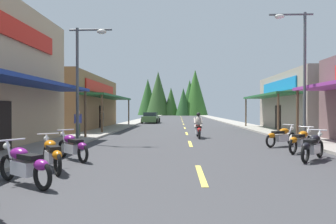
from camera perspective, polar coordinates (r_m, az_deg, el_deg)
The scene contains 19 objects.
ground at distance 34.62m, azimuth 3.17°, elevation -2.48°, with size 10.74×99.72×0.10m, color #38383A.
sidewalk_left at distance 35.11m, azimuth -7.58°, elevation -2.26°, with size 2.34×99.72×0.12m, color gray.
sidewalk_right at distance 35.34m, azimuth 13.84°, elevation -2.25°, with size 2.34×99.72×0.12m, color gray.
centerline_dashes at distance 38.58m, azimuth 3.06°, elevation -2.09°, with size 0.16×75.81×0.01m.
storefront_left_far at distance 27.06m, azimuth -20.35°, elevation 1.81°, with size 8.39×12.32×4.74m.
storefront_right_far at distance 26.01m, azimuth 28.82°, elevation 1.81°, with size 8.58×10.30×4.73m.
streetlamp_left at distance 14.87m, azimuth -16.97°, elevation 8.76°, with size 2.19×0.30×5.91m.
streetlamp_right at distance 15.61m, azimuth 25.33°, elevation 9.86°, with size 2.19×0.30×6.65m.
motorcycle_parked_right_3 at distance 10.75m, azimuth 27.73°, elevation -6.27°, with size 1.52×1.64×1.04m.
motorcycle_parked_right_4 at distance 12.55m, azimuth 25.77°, elevation -5.29°, with size 1.61×1.56×1.04m.
motorcycle_parked_right_5 at distance 14.11m, azimuth 22.33°, elevation -4.65°, with size 1.86×1.23×1.04m.
motorcycle_parked_left_1 at distance 7.23m, azimuth -27.56°, elevation -9.57°, with size 1.87×1.21×1.04m.
motorcycle_parked_left_2 at distance 8.57m, azimuth -22.89°, elevation -7.97°, with size 1.34×1.79×1.04m.
motorcycle_parked_left_3 at distance 10.10m, azimuth -19.12°, elevation -6.67°, with size 1.64×1.53×1.04m.
rider_cruising_lead at distance 17.09m, azimuth 6.29°, elevation -3.16°, with size 0.60×2.14×1.57m.
pedestrian_by_shop at distance 24.31m, azimuth -13.48°, elevation -1.34°, with size 0.44×0.44×1.68m.
pedestrian_browsing at distance 17.94m, azimuth -18.12°, elevation -1.96°, with size 0.40×0.51×1.70m.
parked_car_curbside at distance 35.76m, azimuth -3.56°, elevation -1.20°, with size 2.17×4.35×1.40m.
treeline_backdrop at distance 84.87m, azimuth 1.06°, elevation 3.45°, with size 22.09×12.80×13.76m.
Camera 1 is at (-0.60, 0.29, 1.74)m, focal length 29.48 mm.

